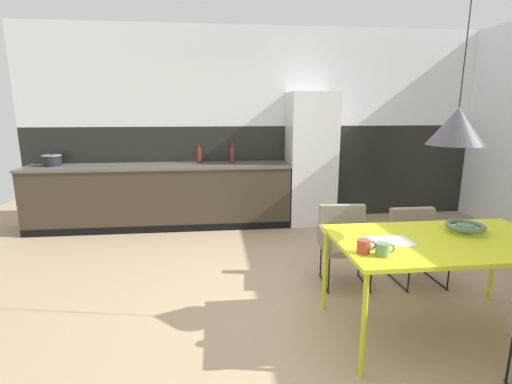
% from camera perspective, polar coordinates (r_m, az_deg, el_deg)
% --- Properties ---
extents(ground_plane, '(9.10, 9.10, 0.00)m').
position_cam_1_polar(ground_plane, '(3.43, 7.20, -17.48)').
color(ground_plane, tan).
extents(back_wall_splashback_dark, '(7.00, 0.12, 1.44)m').
position_cam_1_polar(back_wall_splashback_dark, '(5.98, 0.71, 2.98)').
color(back_wall_splashback_dark, black).
rests_on(back_wall_splashback_dark, ground).
extents(back_wall_panel_upper, '(7.00, 0.12, 1.44)m').
position_cam_1_polar(back_wall_panel_upper, '(5.91, 0.75, 16.90)').
color(back_wall_panel_upper, white).
rests_on(back_wall_panel_upper, back_wall_splashback_dark).
extents(kitchen_counter, '(3.73, 0.63, 0.92)m').
position_cam_1_polar(kitchen_counter, '(5.68, -14.04, -0.60)').
color(kitchen_counter, '#3B3322').
rests_on(kitchen_counter, ground).
extents(refrigerator_column, '(0.68, 0.60, 1.94)m').
position_cam_1_polar(refrigerator_column, '(5.72, 8.23, 4.95)').
color(refrigerator_column, silver).
rests_on(refrigerator_column, ground).
extents(dining_table, '(1.63, 0.92, 0.76)m').
position_cam_1_polar(dining_table, '(3.17, 26.52, -7.16)').
color(dining_table, '#C7CE1F').
rests_on(dining_table, ground).
extents(armchair_corner_seat, '(0.52, 0.51, 0.76)m').
position_cam_1_polar(armchair_corner_seat, '(3.86, 13.15, -6.31)').
color(armchair_corner_seat, gray).
rests_on(armchair_corner_seat, ground).
extents(armchair_facing_counter, '(0.49, 0.47, 0.72)m').
position_cam_1_polar(armchair_facing_counter, '(4.11, 23.12, -5.96)').
color(armchair_facing_counter, gray).
rests_on(armchair_facing_counter, ground).
extents(fruit_bowl, '(0.29, 0.29, 0.07)m').
position_cam_1_polar(fruit_bowl, '(3.40, 28.98, -4.58)').
color(fruit_bowl, '#4C704C').
rests_on(fruit_bowl, dining_table).
extents(open_book, '(0.32, 0.22, 0.02)m').
position_cam_1_polar(open_book, '(2.93, 19.38, -7.07)').
color(open_book, white).
rests_on(open_book, dining_table).
extents(mug_dark_espresso, '(0.13, 0.09, 0.09)m').
position_cam_1_polar(mug_dark_espresso, '(2.64, 18.54, -8.21)').
color(mug_dark_espresso, '#5B8456').
rests_on(mug_dark_espresso, dining_table).
extents(mug_white_ceramic, '(0.13, 0.09, 0.09)m').
position_cam_1_polar(mug_white_ceramic, '(2.66, 15.94, -7.88)').
color(mug_white_ceramic, '#B23D33').
rests_on(mug_white_ceramic, dining_table).
extents(cooking_pot, '(0.25, 0.25, 0.18)m').
position_cam_1_polar(cooking_pot, '(6.04, -28.35, 4.21)').
color(cooking_pot, black).
rests_on(cooking_pot, kitchen_counter).
extents(bottle_oil_tall, '(0.06, 0.06, 0.30)m').
position_cam_1_polar(bottle_oil_tall, '(5.57, -3.59, 5.61)').
color(bottle_oil_tall, maroon).
rests_on(bottle_oil_tall, kitchen_counter).
extents(bottle_vinegar_dark, '(0.07, 0.07, 0.28)m').
position_cam_1_polar(bottle_vinegar_dark, '(5.69, -8.62, 5.55)').
color(bottle_vinegar_dark, maroon).
rests_on(bottle_vinegar_dark, kitchen_counter).
extents(pendant_lamp_over_table_near, '(0.39, 0.39, 1.38)m').
position_cam_1_polar(pendant_lamp_over_table_near, '(3.02, 28.02, 8.74)').
color(pendant_lamp_over_table_near, black).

